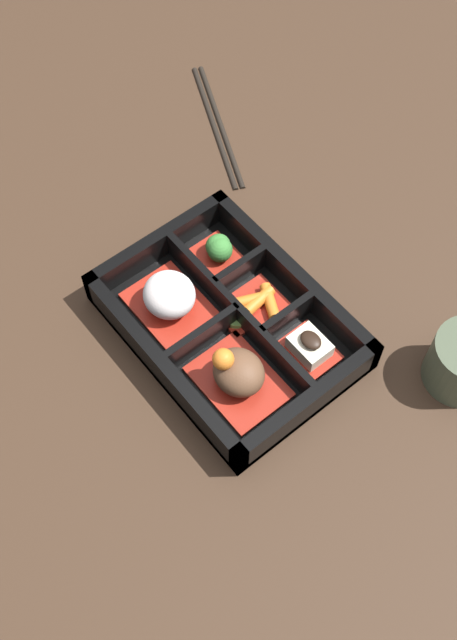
% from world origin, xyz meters
% --- Properties ---
extents(ground_plane, '(3.00, 3.00, 0.00)m').
position_xyz_m(ground_plane, '(0.00, 0.00, 0.00)').
color(ground_plane, '#382619').
extents(bento_base, '(0.27, 0.19, 0.01)m').
position_xyz_m(bento_base, '(0.00, 0.00, 0.01)').
color(bento_base, black).
rests_on(bento_base, ground_plane).
extents(bento_rim, '(0.27, 0.19, 0.04)m').
position_xyz_m(bento_rim, '(0.00, -0.00, 0.02)').
color(bento_rim, black).
rests_on(bento_rim, ground_plane).
extents(bowl_stew, '(0.10, 0.07, 0.06)m').
position_xyz_m(bowl_stew, '(-0.06, 0.03, 0.03)').
color(bowl_stew, maroon).
rests_on(bowl_stew, bento_base).
extents(bowl_rice, '(0.10, 0.07, 0.05)m').
position_xyz_m(bowl_rice, '(0.06, 0.03, 0.03)').
color(bowl_rice, maroon).
rests_on(bowl_rice, bento_base).
extents(bowl_tofu, '(0.06, 0.05, 0.03)m').
position_xyz_m(bowl_tofu, '(-0.08, -0.05, 0.02)').
color(bowl_tofu, maroon).
rests_on(bowl_tofu, bento_base).
extents(bowl_carrots, '(0.06, 0.06, 0.02)m').
position_xyz_m(bowl_carrots, '(-0.00, -0.04, 0.02)').
color(bowl_carrots, maroon).
rests_on(bowl_carrots, bento_base).
extents(bowl_greens, '(0.06, 0.05, 0.03)m').
position_xyz_m(bowl_greens, '(0.08, -0.05, 0.03)').
color(bowl_greens, maroon).
rests_on(bowl_greens, bento_base).
extents(bowl_pickles, '(0.04, 0.03, 0.01)m').
position_xyz_m(bowl_pickles, '(-0.00, -0.01, 0.02)').
color(bowl_pickles, maroon).
rests_on(bowl_pickles, bento_base).
extents(chopsticks, '(0.21, 0.11, 0.01)m').
position_xyz_m(chopsticks, '(0.25, -0.18, 0.00)').
color(chopsticks, black).
rests_on(chopsticks, ground_plane).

